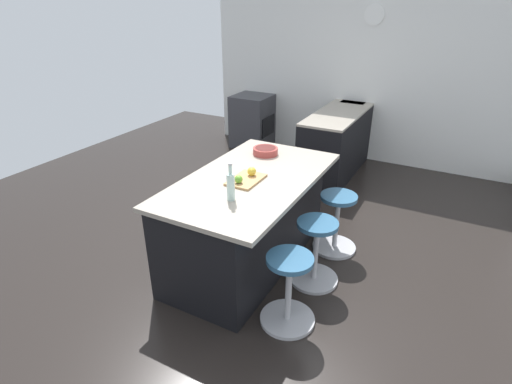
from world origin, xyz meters
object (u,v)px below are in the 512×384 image
Objects in this scene: oven_range at (252,121)px; stool_near_camera at (288,292)px; cutting_board at (246,180)px; kitchen_island at (247,219)px; apple_yellow at (252,171)px; water_bottle at (231,186)px; stool_by_window at (336,224)px; apple_green at (239,179)px; fruit_bowl at (265,151)px; stool_middle at (315,254)px.

oven_range reaches higher than stool_near_camera.
cutting_board is at bearing 27.78° from oven_range.
cutting_board is at bearing 26.93° from kitchen_island.
oven_range is at bearing -151.39° from apple_yellow.
water_bottle is (0.46, 0.07, 0.06)m from apple_yellow.
kitchen_island is 0.93m from stool_near_camera.
stool_by_window is 8.69× the size of apple_green.
water_bottle is (-0.13, -0.58, 0.73)m from stool_near_camera.
cutting_board reaches higher than oven_range.
apple_green is at bearing -40.49° from stool_by_window.
oven_range is 3.51m from cutting_board.
kitchen_island is 7.35× the size of fruit_bowl.
stool_by_window is 1.40m from water_bottle.
cutting_board is at bearing 174.03° from apple_green.
fruit_bowl is (2.41, 1.47, 0.50)m from oven_range.
fruit_bowl reaches higher than kitchen_island.
fruit_bowl is (-0.77, -0.14, -0.02)m from apple_green.
fruit_bowl is at bearing -145.44° from stool_near_camera.
water_bottle reaches higher than fruit_bowl.
fruit_bowl is at bearing -169.79° from kitchen_island.
kitchen_island is at bearing -49.96° from stool_by_window.
water_bottle is at bearing 8.14° from apple_yellow.
stool_middle is at bearing 90.00° from kitchen_island.
fruit_bowl is (-0.66, -0.15, 0.03)m from cutting_board.
stool_middle is (0.59, 0.00, 0.00)m from stool_by_window.
stool_near_camera is 1.03m from cutting_board.
apple_green is (0.11, -0.01, 0.05)m from cutting_board.
cutting_board is 4.62× the size of apple_yellow.
stool_near_camera is 8.69× the size of apple_green.
cutting_board is at bearing -168.58° from water_bottle.
kitchen_island is 5.18× the size of cutting_board.
cutting_board reaches higher than stool_near_camera.
water_bottle reaches higher than kitchen_island.
stool_near_camera is at bearing 0.00° from stool_middle.
cutting_board is (0.09, -0.65, 0.62)m from stool_middle.
kitchen_island reaches higher than stool_middle.
stool_by_window is 7.84× the size of apple_yellow.
kitchen_island is 23.94× the size of apple_yellow.
apple_green reaches higher than stool_middle.
oven_range is 3.60m from apple_green.
kitchen_island is 3.05× the size of stool_near_camera.
oven_range is 12.32× the size of apple_green.
apple_yellow is at bearing 91.30° from kitchen_island.
apple_green is 0.28× the size of fruit_bowl.
apple_yellow is 0.60m from fruit_bowl.
kitchen_island is 0.72m from stool_middle.
water_bottle reaches higher than stool_by_window.
water_bottle is at bearing 14.56° from kitchen_island.
stool_by_window is at bearing 132.24° from apple_yellow.
stool_near_camera is at bearing 47.64° from apple_yellow.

